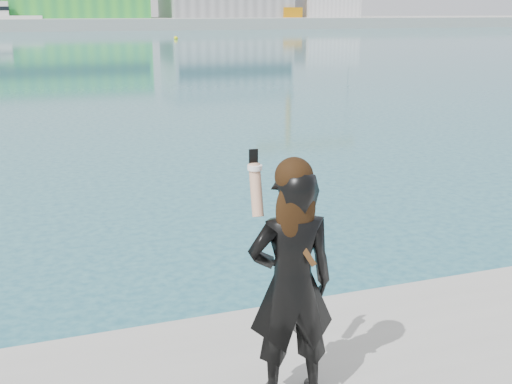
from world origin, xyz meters
TOP-DOWN VIEW (x-y plane):
  - far_quay at (0.00, 130.00)m, footprint 320.00×40.00m
  - ancillary_shed at (62.00, 126.00)m, footprint 12.00×10.00m
  - buoy_near at (17.17, 74.68)m, footprint 0.50×0.50m
  - woman at (0.70, -0.34)m, footprint 0.64×0.46m

SIDE VIEW (x-z plane):
  - buoy_near at x=17.17m, z-range -0.25..0.25m
  - far_quay at x=0.00m, z-range 0.00..2.00m
  - woman at x=0.70m, z-range 0.81..2.54m
  - ancillary_shed at x=62.00m, z-range 2.00..8.00m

